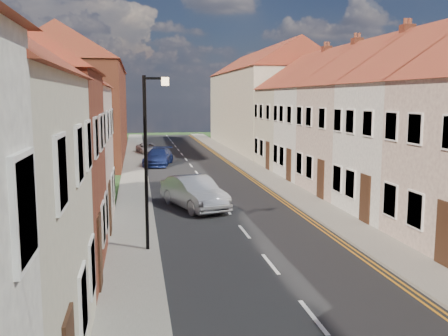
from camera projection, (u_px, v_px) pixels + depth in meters
road at (214, 194)px, 27.91m from camera, size 7.00×90.00×0.02m
pavement_left at (134, 196)px, 27.15m from camera, size 1.80×90.00×0.12m
pavement_right at (290, 191)px, 28.66m from camera, size 1.80×90.00×0.12m
cottage_r_cream_mid at (439, 118)px, 22.53m from camera, size 8.30×5.20×9.00m
cottage_r_pink at (381, 114)px, 27.80m from camera, size 8.30×6.00×9.00m
cottage_r_white_far at (342, 111)px, 33.06m from camera, size 8.30×5.20×9.00m
cottage_r_cream_far at (314, 109)px, 38.33m from camera, size 8.30×6.00×9.00m
cottage_l_pink at (5, 123)px, 19.71m from camera, size 8.30×6.30×8.80m
block_right_far at (264, 98)px, 53.14m from camera, size 8.30×24.20×10.50m
block_left_far at (79, 98)px, 45.08m from camera, size 8.30×24.20×10.50m
lamppost at (148, 152)px, 17.01m from camera, size 0.88×0.15×6.00m
car_mid at (194, 193)px, 24.28m from camera, size 3.12×5.06×1.57m
car_far at (158, 157)px, 39.66m from camera, size 2.85×4.94×1.35m
car_distant at (148, 148)px, 47.73m from camera, size 2.47×4.07×1.06m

